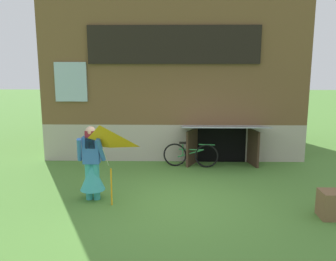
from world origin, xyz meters
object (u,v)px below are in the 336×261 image
person (92,169)px  bicycle_green (191,155)px  wooden_crate (333,205)px  kite (100,146)px

person → bicycle_green: size_ratio=1.04×
bicycle_green → wooden_crate: (2.52, -3.25, -0.08)m
bicycle_green → wooden_crate: bicycle_green is taller
kite → bicycle_green: kite is taller
wooden_crate → bicycle_green: bearing=127.8°
wooden_crate → person: bearing=170.2°
bicycle_green → wooden_crate: 4.11m
person → wooden_crate: 4.76m
person → kite: (0.31, -0.54, 0.62)m
person → kite: size_ratio=0.99×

